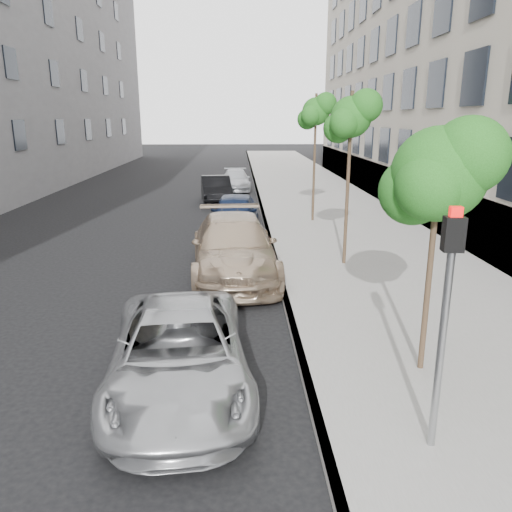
{
  "coord_description": "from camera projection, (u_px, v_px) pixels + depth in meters",
  "views": [
    {
      "loc": [
        0.04,
        -6.28,
        4.36
      ],
      "look_at": [
        0.41,
        3.98,
        1.5
      ],
      "focal_mm": 35.0,
      "sensor_mm": 36.0,
      "label": 1
    }
  ],
  "objects": [
    {
      "name": "tree_far",
      "position": [
        317.0,
        112.0,
        20.06
      ],
      "size": [
        1.51,
        1.31,
        5.19
      ],
      "color": "#38281C",
      "rests_on": "sidewalk"
    },
    {
      "name": "suv",
      "position": [
        234.0,
        247.0,
        14.09
      ],
      "size": [
        2.62,
        5.81,
        1.65
      ],
      "primitive_type": "imported",
      "rotation": [
        0.0,
        0.0,
        0.06
      ],
      "color": "tan",
      "rests_on": "ground"
    },
    {
      "name": "sedan_blue",
      "position": [
        235.0,
        213.0,
        19.52
      ],
      "size": [
        2.05,
        4.46,
        1.48
      ],
      "primitive_type": "imported",
      "rotation": [
        0.0,
        0.0,
        -0.07
      ],
      "color": "#101B37",
      "rests_on": "ground"
    },
    {
      "name": "minivan",
      "position": [
        179.0,
        353.0,
        8.12
      ],
      "size": [
        2.64,
        4.97,
        1.33
      ],
      "primitive_type": "imported",
      "rotation": [
        0.0,
        0.0,
        0.09
      ],
      "color": "#A6A8AB",
      "rests_on": "ground"
    },
    {
      "name": "tree_near",
      "position": [
        441.0,
        174.0,
        7.83
      ],
      "size": [
        1.81,
        1.61,
        4.26
      ],
      "color": "#38281C",
      "rests_on": "sidewalk"
    },
    {
      "name": "curb",
      "position": [
        257.0,
        190.0,
        30.34
      ],
      "size": [
        0.15,
        72.0,
        0.14
      ],
      "primitive_type": "cube",
      "color": "#9E9B93",
      "rests_on": "ground"
    },
    {
      "name": "tree_mid",
      "position": [
        352.0,
        118.0,
        13.86
      ],
      "size": [
        1.53,
        1.33,
        4.98
      ],
      "color": "#38281C",
      "rests_on": "sidewalk"
    },
    {
      "name": "signal_pole",
      "position": [
        446.0,
        304.0,
        6.14
      ],
      "size": [
        0.26,
        0.2,
        3.22
      ],
      "rotation": [
        0.0,
        0.0,
        -0.09
      ],
      "color": "#939699",
      "rests_on": "sidewalk"
    },
    {
      "name": "sedan_black",
      "position": [
        216.0,
        190.0,
        26.26
      ],
      "size": [
        1.91,
        4.34,
        1.39
      ],
      "primitive_type": "imported",
      "rotation": [
        0.0,
        0.0,
        0.11
      ],
      "color": "black",
      "rests_on": "ground"
    },
    {
      "name": "sedan_rear",
      "position": [
        236.0,
        180.0,
        30.95
      ],
      "size": [
        1.81,
        4.25,
        1.22
      ],
      "primitive_type": "imported",
      "rotation": [
        0.0,
        0.0,
        0.02
      ],
      "color": "#B4B7BD",
      "rests_on": "ground"
    },
    {
      "name": "ground",
      "position": [
        238.0,
        430.0,
        7.21
      ],
      "size": [
        160.0,
        160.0,
        0.0
      ],
      "primitive_type": "plane",
      "color": "black",
      "rests_on": "ground"
    },
    {
      "name": "sidewalk",
      "position": [
        308.0,
        190.0,
        30.45
      ],
      "size": [
        6.4,
        72.0,
        0.14
      ],
      "primitive_type": "cube",
      "color": "gray",
      "rests_on": "ground"
    }
  ]
}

